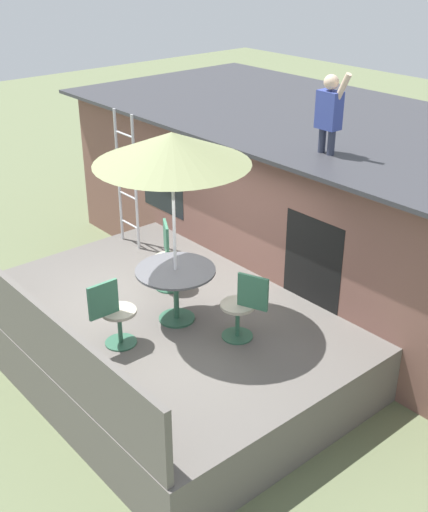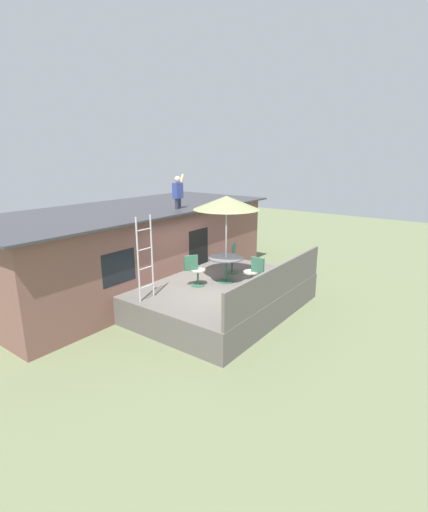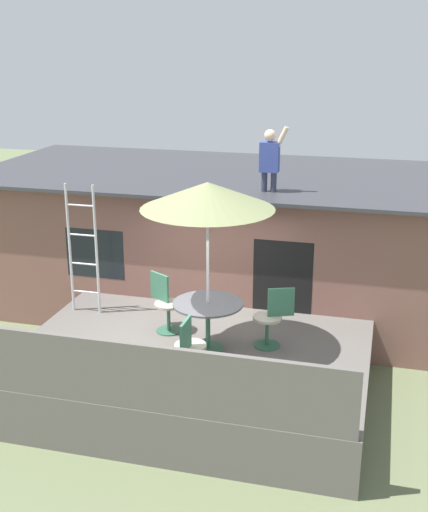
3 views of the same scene
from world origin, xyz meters
name	(u,v)px [view 1 (image 1 of 3)]	position (x,y,z in m)	size (l,w,h in m)	color
ground_plane	(174,358)	(0.00, 0.00, 0.00)	(40.00, 40.00, 0.00)	#66704C
house	(345,207)	(0.00, 3.60, 1.37)	(10.50, 4.50, 2.74)	brown
deck	(173,334)	(0.00, 0.00, 0.40)	(5.20, 4.00, 0.80)	#605B56
deck_railing	(37,333)	(0.00, -1.95, 1.25)	(5.10, 0.08, 0.90)	#605B56
patio_table	(176,280)	(0.23, -0.10, 1.39)	(1.04, 1.04, 0.74)	#33664C
patio_umbrella	(172,148)	(0.23, -0.10, 3.15)	(1.90, 1.90, 2.54)	silver
step_ladder	(127,181)	(-2.14, 0.77, 1.90)	(0.52, 0.04, 2.20)	silver
person_figure	(330,109)	(0.70, 2.15, 3.35)	(0.47, 0.20, 1.11)	#33384C
patio_chair_left	(168,257)	(-0.60, 0.39, 1.26)	(0.58, 0.44, 0.92)	#33664C
patio_chair_right	(243,307)	(1.13, 0.26, 1.26)	(0.60, 0.44, 0.92)	#33664C
patio_chair_near	(114,314)	(0.23, -1.05, 1.26)	(0.44, 0.62, 0.92)	#33664C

